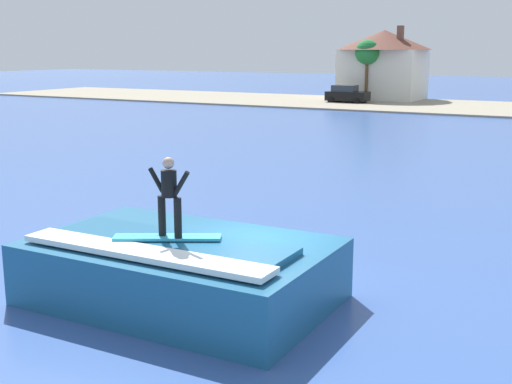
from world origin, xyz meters
name	(u,v)px	position (x,y,z in m)	size (l,w,h in m)	color
ground_plane	(263,294)	(0.00, 0.00, 0.00)	(260.00, 260.00, 0.00)	#37579B
wave_crest	(181,270)	(-1.36, -1.24, 0.71)	(6.31, 4.05, 1.50)	#1C587F
surfboard	(167,237)	(-1.40, -1.63, 1.53)	(2.16, 1.43, 0.06)	#33A5CC
surfer	(169,193)	(-1.32, -1.63, 2.49)	(1.01, 0.32, 1.67)	black
car_near_shore	(347,94)	(-17.62, 51.32, 0.95)	(4.16, 2.31, 1.86)	black
house_with_chimney	(383,61)	(-15.94, 57.43, 4.18)	(10.03, 10.03, 7.75)	silver
tree_tall_bare	(367,53)	(-16.51, 53.87, 5.00)	(2.50, 2.50, 6.34)	brown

